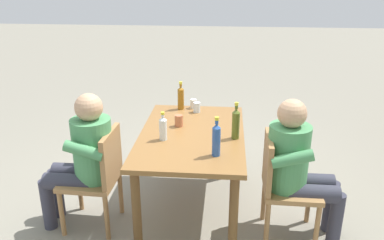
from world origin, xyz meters
TOP-DOWN VIEW (x-y plane):
  - ground_plane at (0.00, 0.00)m, footprint 24.00×24.00m
  - dining_table at (0.00, 0.00)m, footprint 1.42×0.89m
  - chair_near_right at (0.32, -0.74)m, footprint 0.46×0.46m
  - chair_far_right at (0.32, 0.74)m, footprint 0.45×0.45m
  - person_in_white_shirt at (0.32, -0.85)m, footprint 0.47×0.61m
  - person_in_plaid_shirt at (0.32, 0.85)m, footprint 0.47×0.61m
  - bottle_clear at (0.16, -0.22)m, footprint 0.06×0.06m
  - bottle_olive at (0.08, 0.37)m, footprint 0.06×0.06m
  - bottle_amber at (-0.61, -0.17)m, footprint 0.06×0.06m
  - bottle_blue at (0.42, 0.22)m, footprint 0.06×0.06m
  - cup_glass at (-0.53, 0.00)m, footprint 0.07×0.07m
  - cup_white at (-0.65, -0.04)m, footprint 0.06×0.06m
  - cup_terracotta at (-0.14, -0.13)m, footprint 0.07×0.07m

SIDE VIEW (x-z plane):
  - ground_plane at x=0.00m, z-range 0.00..0.00m
  - chair_near_right at x=0.32m, z-range 0.05..0.92m
  - chair_far_right at x=0.32m, z-range 0.05..0.92m
  - dining_table at x=0.00m, z-range 0.27..1.02m
  - person_in_white_shirt at x=0.32m, z-range 0.07..1.25m
  - person_in_plaid_shirt at x=0.32m, z-range 0.07..1.25m
  - cup_white at x=-0.65m, z-range 0.75..0.84m
  - cup_glass at x=-0.53m, z-range 0.75..0.85m
  - cup_terracotta at x=-0.14m, z-range 0.75..0.85m
  - bottle_clear at x=0.16m, z-range 0.73..0.97m
  - bottle_amber at x=-0.61m, z-range 0.73..1.01m
  - bottle_blue at x=0.42m, z-range 0.73..1.04m
  - bottle_olive at x=0.08m, z-range 0.73..1.04m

